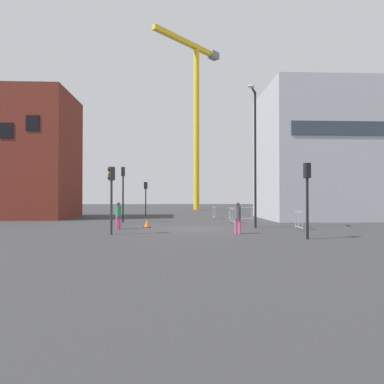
{
  "coord_description": "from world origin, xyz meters",
  "views": [
    {
      "loc": [
        -1.13,
        -21.16,
        1.93
      ],
      "look_at": [
        0.0,
        4.46,
        2.34
      ],
      "focal_mm": 32.15,
      "sensor_mm": 36.0,
      "label": 1
    }
  ],
  "objects_px": {
    "streetlamp_tall": "(255,149)",
    "traffic_light_far": "(307,187)",
    "traffic_light_crosswalk": "(146,193)",
    "traffic_light_verge": "(111,189)",
    "pedestrian_walking": "(118,214)",
    "construction_crane": "(196,104)",
    "traffic_cone_orange": "(147,224)",
    "pedestrian_waiting": "(238,215)",
    "traffic_light_island": "(123,186)"
  },
  "relations": [
    {
      "from": "streetlamp_tall",
      "to": "traffic_light_far",
      "type": "bearing_deg",
      "value": -78.85
    },
    {
      "from": "streetlamp_tall",
      "to": "traffic_light_crosswalk",
      "type": "relative_size",
      "value": 2.47
    },
    {
      "from": "streetlamp_tall",
      "to": "traffic_light_far",
      "type": "relative_size",
      "value": 2.46
    },
    {
      "from": "traffic_light_verge",
      "to": "traffic_light_far",
      "type": "relative_size",
      "value": 1.0
    },
    {
      "from": "pedestrian_walking",
      "to": "construction_crane",
      "type": "bearing_deg",
      "value": 78.79
    },
    {
      "from": "traffic_cone_orange",
      "to": "traffic_light_crosswalk",
      "type": "bearing_deg",
      "value": 95.5
    },
    {
      "from": "pedestrian_walking",
      "to": "pedestrian_waiting",
      "type": "height_order",
      "value": "pedestrian_waiting"
    },
    {
      "from": "streetlamp_tall",
      "to": "traffic_light_island",
      "type": "xyz_separation_m",
      "value": [
        -9.06,
        5.24,
        -2.16
      ]
    },
    {
      "from": "construction_crane",
      "to": "traffic_light_island",
      "type": "bearing_deg",
      "value": -104.56
    },
    {
      "from": "traffic_light_crosswalk",
      "to": "pedestrian_waiting",
      "type": "xyz_separation_m",
      "value": [
        6.43,
        -17.37,
        -1.42
      ]
    },
    {
      "from": "streetlamp_tall",
      "to": "traffic_light_verge",
      "type": "xyz_separation_m",
      "value": [
        -8.33,
        -3.38,
        -2.62
      ]
    },
    {
      "from": "traffic_light_island",
      "to": "pedestrian_walking",
      "type": "distance_m",
      "value": 5.91
    },
    {
      "from": "traffic_light_island",
      "to": "traffic_light_far",
      "type": "bearing_deg",
      "value": -47.11
    },
    {
      "from": "construction_crane",
      "to": "traffic_light_far",
      "type": "xyz_separation_m",
      "value": [
        3.08,
        -38.36,
        -14.28
      ]
    },
    {
      "from": "construction_crane",
      "to": "pedestrian_walking",
      "type": "xyz_separation_m",
      "value": [
        -6.53,
        -32.95,
        -15.72
      ]
    },
    {
      "from": "pedestrian_waiting",
      "to": "traffic_cone_orange",
      "type": "height_order",
      "value": "pedestrian_waiting"
    },
    {
      "from": "streetlamp_tall",
      "to": "construction_crane",
      "type": "bearing_deg",
      "value": 93.41
    },
    {
      "from": "streetlamp_tall",
      "to": "traffic_light_island",
      "type": "height_order",
      "value": "streetlamp_tall"
    },
    {
      "from": "construction_crane",
      "to": "traffic_light_verge",
      "type": "xyz_separation_m",
      "value": [
        -6.38,
        -36.0,
        -14.28
      ]
    },
    {
      "from": "pedestrian_waiting",
      "to": "traffic_cone_orange",
      "type": "xyz_separation_m",
      "value": [
        -5.17,
        4.19,
        -0.75
      ]
    },
    {
      "from": "construction_crane",
      "to": "pedestrian_waiting",
      "type": "relative_size",
      "value": 15.7
    },
    {
      "from": "streetlamp_tall",
      "to": "traffic_light_verge",
      "type": "relative_size",
      "value": 2.46
    },
    {
      "from": "traffic_light_crosswalk",
      "to": "traffic_cone_orange",
      "type": "distance_m",
      "value": 13.42
    },
    {
      "from": "traffic_light_verge",
      "to": "pedestrian_waiting",
      "type": "xyz_separation_m",
      "value": [
        6.64,
        0.1,
        -1.42
      ]
    },
    {
      "from": "traffic_light_verge",
      "to": "construction_crane",
      "type": "bearing_deg",
      "value": 79.95
    },
    {
      "from": "streetlamp_tall",
      "to": "traffic_light_verge",
      "type": "bearing_deg",
      "value": -157.89
    },
    {
      "from": "streetlamp_tall",
      "to": "traffic_light_island",
      "type": "distance_m",
      "value": 10.69
    },
    {
      "from": "traffic_cone_orange",
      "to": "pedestrian_waiting",
      "type": "bearing_deg",
      "value": -39.05
    },
    {
      "from": "streetlamp_tall",
      "to": "pedestrian_walking",
      "type": "xyz_separation_m",
      "value": [
        -8.48,
        -0.33,
        -4.06
      ]
    },
    {
      "from": "streetlamp_tall",
      "to": "traffic_light_crosswalk",
      "type": "xyz_separation_m",
      "value": [
        -8.12,
        14.09,
        -2.62
      ]
    },
    {
      "from": "traffic_light_crosswalk",
      "to": "pedestrian_walking",
      "type": "height_order",
      "value": "traffic_light_crosswalk"
    },
    {
      "from": "construction_crane",
      "to": "traffic_light_crosswalk",
      "type": "xyz_separation_m",
      "value": [
        -6.17,
        -18.53,
        -14.28
      ]
    },
    {
      "from": "traffic_light_island",
      "to": "pedestrian_waiting",
      "type": "relative_size",
      "value": 2.55
    },
    {
      "from": "traffic_light_verge",
      "to": "traffic_light_crosswalk",
      "type": "xyz_separation_m",
      "value": [
        0.21,
        17.48,
        -0.0
      ]
    },
    {
      "from": "traffic_light_island",
      "to": "traffic_cone_orange",
      "type": "relative_size",
      "value": 8.57
    },
    {
      "from": "traffic_light_verge",
      "to": "traffic_light_far",
      "type": "xyz_separation_m",
      "value": [
        9.46,
        -2.36,
        0.0
      ]
    },
    {
      "from": "traffic_light_verge",
      "to": "traffic_cone_orange",
      "type": "xyz_separation_m",
      "value": [
        1.48,
        4.29,
        -2.17
      ]
    },
    {
      "from": "traffic_cone_orange",
      "to": "traffic_light_far",
      "type": "bearing_deg",
      "value": -39.8
    },
    {
      "from": "traffic_light_verge",
      "to": "traffic_cone_orange",
      "type": "height_order",
      "value": "traffic_light_verge"
    },
    {
      "from": "construction_crane",
      "to": "traffic_light_verge",
      "type": "bearing_deg",
      "value": -100.05
    },
    {
      "from": "pedestrian_waiting",
      "to": "pedestrian_walking",
      "type": "bearing_deg",
      "value": 156.51
    },
    {
      "from": "traffic_light_far",
      "to": "pedestrian_waiting",
      "type": "height_order",
      "value": "traffic_light_far"
    },
    {
      "from": "construction_crane",
      "to": "streetlamp_tall",
      "type": "distance_m",
      "value": 34.7
    },
    {
      "from": "construction_crane",
      "to": "traffic_light_crosswalk",
      "type": "distance_m",
      "value": 24.19
    },
    {
      "from": "traffic_cone_orange",
      "to": "streetlamp_tall",
      "type": "bearing_deg",
      "value": -7.57
    },
    {
      "from": "traffic_light_verge",
      "to": "pedestrian_walking",
      "type": "xyz_separation_m",
      "value": [
        -0.15,
        3.05,
        -1.44
      ]
    },
    {
      "from": "construction_crane",
      "to": "traffic_cone_orange",
      "type": "bearing_deg",
      "value": -98.79
    },
    {
      "from": "traffic_cone_orange",
      "to": "pedestrian_walking",
      "type": "bearing_deg",
      "value": -142.79
    },
    {
      "from": "traffic_light_far",
      "to": "traffic_light_island",
      "type": "bearing_deg",
      "value": 132.89
    },
    {
      "from": "streetlamp_tall",
      "to": "traffic_light_crosswalk",
      "type": "bearing_deg",
      "value": 119.93
    }
  ]
}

